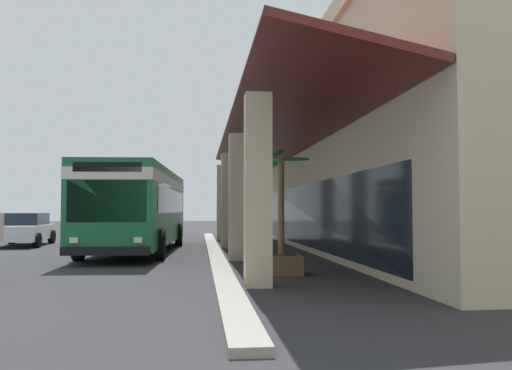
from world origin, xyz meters
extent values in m
plane|color=#2D2D30|center=(0.00, 8.00, 0.00)|extent=(120.00, 120.00, 0.00)
cube|color=#9E998E|center=(-0.60, 2.67, 0.06)|extent=(27.98, 0.50, 0.12)
cube|color=#C6B793|center=(-0.60, 12.37, 3.67)|extent=(23.32, 12.25, 7.35)
cube|color=beige|center=(-0.60, 12.37, 7.65)|extent=(23.62, 12.55, 0.60)
cube|color=#C6B793|center=(-9.35, 3.32, 2.02)|extent=(0.55, 0.55, 4.04)
cube|color=#C6B793|center=(-3.52, 3.32, 2.02)|extent=(0.55, 0.55, 4.04)
cube|color=#C6B793|center=(2.31, 3.32, 2.02)|extent=(0.55, 0.55, 4.04)
cube|color=#C6B793|center=(8.14, 3.32, 2.02)|extent=(0.55, 0.55, 4.04)
cube|color=#5B1E19|center=(-0.60, 4.65, 4.39)|extent=(23.32, 3.16, 0.82)
cube|color=#19232D|center=(-0.60, 6.29, 1.40)|extent=(19.59, 0.08, 2.40)
cube|color=#196638|center=(-1.63, -0.23, 1.73)|extent=(11.11, 3.09, 2.75)
cube|color=silver|center=(-1.63, -0.23, 2.65)|extent=(11.13, 3.11, 0.36)
cube|color=#19232D|center=(-1.93, -0.21, 1.95)|extent=(9.36, 3.03, 0.90)
cube|color=#19232D|center=(3.84, -0.50, 1.85)|extent=(0.17, 2.24, 1.20)
cube|color=black|center=(3.85, -0.50, 2.82)|extent=(0.16, 1.94, 0.28)
cube|color=black|center=(3.97, -0.50, 0.45)|extent=(0.32, 2.45, 0.24)
cube|color=silver|center=(3.93, 0.39, 0.75)|extent=(0.07, 0.24, 0.16)
cube|color=silver|center=(3.84, -1.39, 0.75)|extent=(0.07, 0.24, 0.16)
cube|color=silver|center=(-3.13, -0.15, 3.22)|extent=(2.49, 1.90, 0.24)
cylinder|color=black|center=(2.06, 0.87, 0.50)|extent=(1.00, 0.30, 1.00)
cylinder|color=black|center=(1.94, -1.68, 0.50)|extent=(1.00, 0.30, 1.00)
cylinder|color=black|center=(-4.64, 1.20, 0.50)|extent=(1.00, 0.30, 1.00)
cylinder|color=black|center=(-4.77, -1.35, 0.50)|extent=(1.00, 0.30, 1.00)
cube|color=silver|center=(-5.55, -5.73, 0.60)|extent=(4.51, 2.10, 0.66)
cube|color=#19232D|center=(-5.75, -5.75, 1.20)|extent=(2.57, 1.75, 0.54)
cylinder|color=black|center=(-4.12, -4.73, 0.32)|extent=(0.64, 0.22, 0.64)
cylinder|color=black|center=(-7.10, -4.94, 0.32)|extent=(0.64, 0.22, 0.64)
cylinder|color=black|center=(-6.98, -6.74, 0.32)|extent=(0.64, 0.22, 0.64)
cylinder|color=silver|center=(6.67, -2.32, 1.23)|extent=(0.09, 0.09, 0.59)
cube|color=brown|center=(6.11, 4.13, 0.24)|extent=(0.96, 0.96, 0.48)
cylinder|color=#332319|center=(6.11, 4.13, 0.49)|extent=(0.81, 0.81, 0.02)
cylinder|color=brown|center=(6.11, 4.13, 1.63)|extent=(0.16, 0.16, 2.30)
ellipsoid|color=#1E6028|center=(6.59, 4.03, 3.01)|extent=(1.01, 0.41, 0.14)
ellipsoid|color=#1E6028|center=(6.18, 4.49, 2.87)|extent=(0.35, 0.75, 0.14)
ellipsoid|color=#1E6028|center=(5.72, 4.04, 2.84)|extent=(0.84, 0.39, 0.19)
ellipsoid|color=#1E6028|center=(6.11, 3.71, 3.01)|extent=(0.22, 0.85, 0.17)
camera|label=1|loc=(19.02, 2.10, 1.58)|focal=36.72mm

